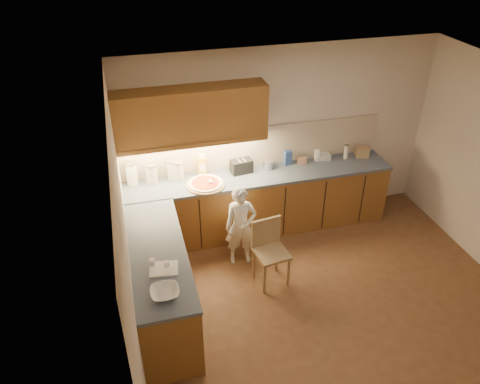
{
  "coord_description": "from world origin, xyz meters",
  "views": [
    {
      "loc": [
        -2.1,
        -3.66,
        4.17
      ],
      "look_at": [
        -0.8,
        1.2,
        1.0
      ],
      "focal_mm": 35.0,
      "sensor_mm": 36.0,
      "label": 1
    }
  ],
  "objects_px": {
    "wooden_chair": "(269,247)",
    "oil_jug": "(202,166)",
    "pizza_on_board": "(206,184)",
    "child": "(241,226)",
    "toaster": "(241,166)"
  },
  "relations": [
    {
      "from": "child",
      "to": "wooden_chair",
      "type": "xyz_separation_m",
      "value": [
        0.25,
        -0.43,
        -0.07
      ]
    },
    {
      "from": "pizza_on_board",
      "to": "oil_jug",
      "type": "relative_size",
      "value": 1.62
    },
    {
      "from": "wooden_chair",
      "to": "oil_jug",
      "type": "relative_size",
      "value": 2.69
    },
    {
      "from": "child",
      "to": "oil_jug",
      "type": "distance_m",
      "value": 1.02
    },
    {
      "from": "wooden_chair",
      "to": "pizza_on_board",
      "type": "bearing_deg",
      "value": 113.55
    },
    {
      "from": "wooden_chair",
      "to": "oil_jug",
      "type": "xyz_separation_m",
      "value": [
        -0.58,
        1.26,
        0.57
      ]
    },
    {
      "from": "pizza_on_board",
      "to": "toaster",
      "type": "relative_size",
      "value": 1.66
    },
    {
      "from": "pizza_on_board",
      "to": "child",
      "type": "xyz_separation_m",
      "value": [
        0.34,
        -0.54,
        -0.38
      ]
    },
    {
      "from": "wooden_chair",
      "to": "oil_jug",
      "type": "height_order",
      "value": "oil_jug"
    },
    {
      "from": "child",
      "to": "wooden_chair",
      "type": "relative_size",
      "value": 1.31
    },
    {
      "from": "oil_jug",
      "to": "wooden_chair",
      "type": "bearing_deg",
      "value": -65.32
    },
    {
      "from": "wooden_chair",
      "to": "child",
      "type": "bearing_deg",
      "value": 112.3
    },
    {
      "from": "toaster",
      "to": "pizza_on_board",
      "type": "bearing_deg",
      "value": -165.44
    },
    {
      "from": "pizza_on_board",
      "to": "oil_jug",
      "type": "bearing_deg",
      "value": 87.56
    },
    {
      "from": "wooden_chair",
      "to": "oil_jug",
      "type": "distance_m",
      "value": 1.5
    }
  ]
}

